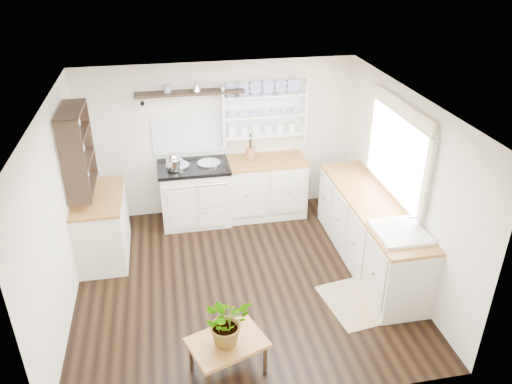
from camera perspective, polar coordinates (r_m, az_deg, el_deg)
floor at (r=6.36m, az=-1.69°, el=-10.03°), size 4.00×3.80×0.01m
wall_back at (r=7.44m, az=-4.20°, el=6.01°), size 4.00×0.02×2.30m
wall_right at (r=6.31m, az=16.37°, el=0.76°), size 0.02×3.80×2.30m
wall_left at (r=5.81m, az=-21.73°, el=-2.62°), size 0.02×3.80×2.30m
ceiling at (r=5.27m, az=-2.04°, el=10.12°), size 4.00×3.80×0.01m
window at (r=6.24m, az=15.87°, el=4.73°), size 0.08×1.55×1.22m
aga_cooker at (r=7.39m, az=-6.97°, el=-0.13°), size 1.02×0.71×0.94m
back_cabinets at (r=7.54m, az=0.79°, el=0.64°), size 1.27×0.63×0.90m
right_cabinets at (r=6.60m, az=12.87°, el=-4.40°), size 0.62×2.43×0.90m
belfast_sink at (r=5.86m, az=16.00°, el=-5.38°), size 0.55×0.60×0.45m
left_cabinets at (r=6.87m, az=-17.18°, el=-3.66°), size 0.62×1.13×0.90m
plate_rack at (r=7.36m, az=0.82°, el=9.21°), size 1.20×0.22×0.90m
high_shelf at (r=7.04m, az=-7.58°, el=11.13°), size 1.50×0.29×0.16m
left_shelving at (r=6.41m, az=-19.76°, el=4.60°), size 0.28×0.80×1.05m
kettle at (r=7.02m, az=-9.44°, el=3.43°), size 0.19×0.19×0.24m
utensil_crock at (r=7.35m, az=-0.69°, el=4.47°), size 0.13×0.13×0.16m
center_table at (r=5.06m, az=-3.29°, el=-17.02°), size 0.84×0.72×0.39m
potted_plant at (r=4.85m, az=-3.39°, el=-14.53°), size 0.57×0.53×0.50m
floor_rug at (r=6.10m, az=10.85°, el=-12.44°), size 0.68×0.93×0.02m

